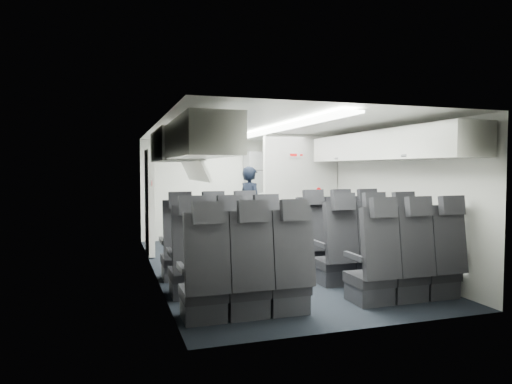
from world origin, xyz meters
TOP-DOWN VIEW (x-y plane):
  - cabin_shell at (0.00, 0.00)m, footprint 3.41×6.01m
  - seat_row_front at (-0.00, -0.53)m, footprint 3.33×0.56m
  - seat_row_mid at (-0.00, -1.43)m, footprint 3.33×0.56m
  - seat_row_rear at (-0.00, -2.33)m, footprint 3.33×0.56m
  - overhead_bin_left_rear at (-1.40, -2.00)m, footprint 0.53×1.80m
  - overhead_bin_left_front_open at (-1.44, -0.25)m, footprint 0.64×1.70m
  - overhead_bin_right_rear at (1.40, -2.00)m, footprint 0.53×1.80m
  - overhead_bin_right_front at (1.40, -0.25)m, footprint 0.53×1.70m
  - bulkhead_partition at (0.98, 0.80)m, footprint 1.40×0.15m
  - galley_unit at (0.95, 2.72)m, footprint 0.85×0.52m
  - boarding_door at (-1.64, 1.55)m, footprint 0.12×1.27m
  - flight_attendant at (0.31, 1.73)m, footprint 0.57×0.68m
  - carry_on_bag at (-1.41, -0.12)m, footprint 0.48×0.37m
  - papers at (0.50, 1.68)m, footprint 0.18×0.03m

SIDE VIEW (x-z plane):
  - seat_row_front at x=0.00m, z-range -0.21..1.02m
  - seat_row_mid at x=0.00m, z-range -0.21..1.02m
  - seat_row_rear at x=0.00m, z-range -0.21..1.02m
  - flight_attendant at x=0.31m, z-range 0.00..1.58m
  - galley_unit at x=0.95m, z-range 0.00..1.90m
  - boarding_door at x=-1.64m, z-range 0.02..1.88m
  - papers at x=0.50m, z-range 0.94..1.06m
  - bulkhead_partition at x=0.98m, z-range 0.01..2.14m
  - cabin_shell at x=0.00m, z-range 0.04..2.21m
  - overhead_bin_left_front_open at x=-1.44m, z-range 1.38..2.10m
  - carry_on_bag at x=-1.41m, z-range 1.69..1.95m
  - overhead_bin_right_front at x=1.40m, z-range 1.66..2.06m
  - overhead_bin_left_rear at x=-1.40m, z-range 1.66..2.06m
  - overhead_bin_right_rear at x=1.40m, z-range 1.66..2.06m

